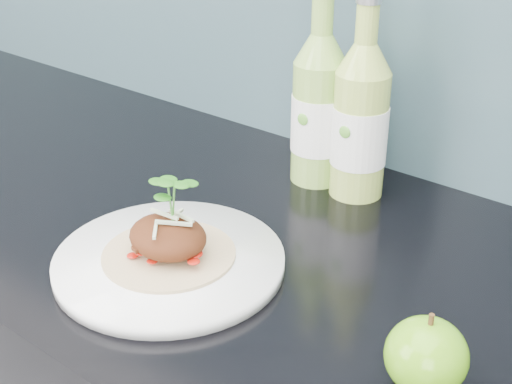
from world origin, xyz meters
TOP-DOWN VIEW (x-y plane):
  - dinner_plate at (-0.10, 1.58)m, footprint 0.34×0.34m
  - pork_taco at (-0.10, 1.58)m, footprint 0.15×0.15m
  - green_apple at (0.22, 1.59)m, footprint 0.10×0.10m
  - cider_bottle_left at (-0.10, 1.88)m, footprint 0.08×0.08m
  - cider_bottle_right at (-0.03, 1.88)m, footprint 0.10×0.10m

SIDE VIEW (x-z plane):
  - dinner_plate at x=-0.10m, z-range 0.90..0.92m
  - green_apple at x=0.22m, z-range 0.90..0.98m
  - pork_taco at x=-0.10m, z-range 0.90..0.99m
  - cider_bottle_left at x=-0.10m, z-range 0.87..1.14m
  - cider_bottle_right at x=-0.03m, z-range 0.87..1.14m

